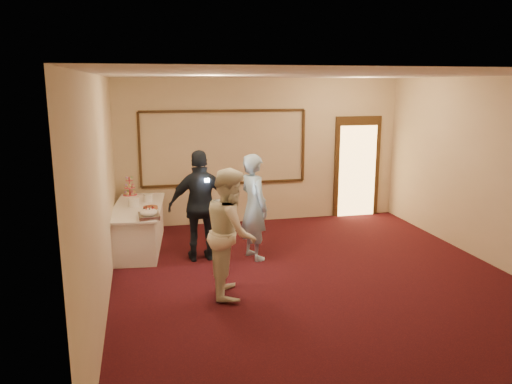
{
  "coord_description": "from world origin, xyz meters",
  "views": [
    {
      "loc": [
        -2.49,
        -6.6,
        2.89
      ],
      "look_at": [
        -0.67,
        1.16,
        1.15
      ],
      "focal_mm": 35.0,
      "sensor_mm": 36.0,
      "label": 1
    }
  ],
  "objects_px": {
    "pavlova_tray": "(149,214)",
    "woman": "(231,232)",
    "plate_stack_b": "(148,198)",
    "plate_stack_a": "(134,202)",
    "buffet_table": "(139,227)",
    "tart": "(151,208)",
    "cupcake_stand": "(130,188)",
    "man": "(254,207)",
    "guest": "(201,206)"
  },
  "relations": [
    {
      "from": "cupcake_stand",
      "to": "woman",
      "type": "height_order",
      "value": "woman"
    },
    {
      "from": "buffet_table",
      "to": "pavlova_tray",
      "type": "height_order",
      "value": "pavlova_tray"
    },
    {
      "from": "cupcake_stand",
      "to": "tart",
      "type": "distance_m",
      "value": 1.32
    },
    {
      "from": "plate_stack_a",
      "to": "pavlova_tray",
      "type": "bearing_deg",
      "value": -73.93
    },
    {
      "from": "buffet_table",
      "to": "woman",
      "type": "distance_m",
      "value": 2.69
    },
    {
      "from": "pavlova_tray",
      "to": "woman",
      "type": "xyz_separation_m",
      "value": [
        1.07,
        -1.47,
        0.05
      ]
    },
    {
      "from": "pavlova_tray",
      "to": "plate_stack_b",
      "type": "xyz_separation_m",
      "value": [
        0.01,
        1.16,
        0.0
      ]
    },
    {
      "from": "plate_stack_b",
      "to": "tart",
      "type": "relative_size",
      "value": 0.6
    },
    {
      "from": "plate_stack_b",
      "to": "man",
      "type": "xyz_separation_m",
      "value": [
        1.69,
        -1.29,
        0.04
      ]
    },
    {
      "from": "plate_stack_a",
      "to": "tart",
      "type": "relative_size",
      "value": 0.71
    },
    {
      "from": "pavlova_tray",
      "to": "plate_stack_a",
      "type": "bearing_deg",
      "value": 106.07
    },
    {
      "from": "plate_stack_b",
      "to": "woman",
      "type": "distance_m",
      "value": 2.84
    },
    {
      "from": "cupcake_stand",
      "to": "plate_stack_b",
      "type": "bearing_deg",
      "value": -62.69
    },
    {
      "from": "pavlova_tray",
      "to": "man",
      "type": "relative_size",
      "value": 0.27
    },
    {
      "from": "pavlova_tray",
      "to": "cupcake_stand",
      "type": "relative_size",
      "value": 1.2
    },
    {
      "from": "pavlova_tray",
      "to": "guest",
      "type": "distance_m",
      "value": 0.85
    },
    {
      "from": "plate_stack_a",
      "to": "plate_stack_b",
      "type": "xyz_separation_m",
      "value": [
        0.25,
        0.33,
        -0.01
      ]
    },
    {
      "from": "pavlova_tray",
      "to": "plate_stack_a",
      "type": "relative_size",
      "value": 2.32
    },
    {
      "from": "buffet_table",
      "to": "pavlova_tray",
      "type": "distance_m",
      "value": 0.99
    },
    {
      "from": "buffet_table",
      "to": "tart",
      "type": "distance_m",
      "value": 0.56
    },
    {
      "from": "woman",
      "to": "tart",
      "type": "bearing_deg",
      "value": 35.37
    },
    {
      "from": "buffet_table",
      "to": "guest",
      "type": "relative_size",
      "value": 1.21
    },
    {
      "from": "plate_stack_b",
      "to": "guest",
      "type": "xyz_separation_m",
      "value": [
        0.83,
        -1.16,
        0.08
      ]
    },
    {
      "from": "buffet_table",
      "to": "tart",
      "type": "relative_size",
      "value": 7.76
    },
    {
      "from": "tart",
      "to": "pavlova_tray",
      "type": "bearing_deg",
      "value": -94.07
    },
    {
      "from": "plate_stack_a",
      "to": "tart",
      "type": "bearing_deg",
      "value": -46.02
    },
    {
      "from": "buffet_table",
      "to": "cupcake_stand",
      "type": "height_order",
      "value": "cupcake_stand"
    },
    {
      "from": "plate_stack_a",
      "to": "plate_stack_b",
      "type": "relative_size",
      "value": 1.18
    },
    {
      "from": "tart",
      "to": "woman",
      "type": "bearing_deg",
      "value": -62.79
    },
    {
      "from": "man",
      "to": "woman",
      "type": "bearing_deg",
      "value": 136.31
    },
    {
      "from": "man",
      "to": "pavlova_tray",
      "type": "bearing_deg",
      "value": 67.43
    },
    {
      "from": "plate_stack_a",
      "to": "man",
      "type": "xyz_separation_m",
      "value": [
        1.95,
        -0.96,
        0.03
      ]
    },
    {
      "from": "pavlova_tray",
      "to": "man",
      "type": "distance_m",
      "value": 1.71
    },
    {
      "from": "plate_stack_b",
      "to": "plate_stack_a",
      "type": "bearing_deg",
      "value": -127.7
    },
    {
      "from": "tart",
      "to": "man",
      "type": "height_order",
      "value": "man"
    },
    {
      "from": "pavlova_tray",
      "to": "woman",
      "type": "bearing_deg",
      "value": -53.83
    },
    {
      "from": "pavlova_tray",
      "to": "buffet_table",
      "type": "bearing_deg",
      "value": 101.89
    },
    {
      "from": "pavlova_tray",
      "to": "woman",
      "type": "distance_m",
      "value": 1.82
    },
    {
      "from": "cupcake_stand",
      "to": "plate_stack_a",
      "type": "bearing_deg",
      "value": -85.36
    },
    {
      "from": "cupcake_stand",
      "to": "plate_stack_a",
      "type": "height_order",
      "value": "cupcake_stand"
    },
    {
      "from": "plate_stack_b",
      "to": "woman",
      "type": "height_order",
      "value": "woman"
    },
    {
      "from": "plate_stack_b",
      "to": "tart",
      "type": "height_order",
      "value": "plate_stack_b"
    },
    {
      "from": "pavlova_tray",
      "to": "plate_stack_b",
      "type": "distance_m",
      "value": 1.16
    },
    {
      "from": "buffet_table",
      "to": "man",
      "type": "xyz_separation_m",
      "value": [
        1.89,
        -0.98,
        0.5
      ]
    },
    {
      "from": "tart",
      "to": "guest",
      "type": "distance_m",
      "value": 0.98
    },
    {
      "from": "plate_stack_b",
      "to": "guest",
      "type": "height_order",
      "value": "guest"
    },
    {
      "from": "pavlova_tray",
      "to": "woman",
      "type": "relative_size",
      "value": 0.26
    },
    {
      "from": "cupcake_stand",
      "to": "man",
      "type": "relative_size",
      "value": 0.22
    },
    {
      "from": "pavlova_tray",
      "to": "plate_stack_a",
      "type": "xyz_separation_m",
      "value": [
        -0.24,
        0.83,
        0.01
      ]
    },
    {
      "from": "plate_stack_a",
      "to": "man",
      "type": "height_order",
      "value": "man"
    }
  ]
}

